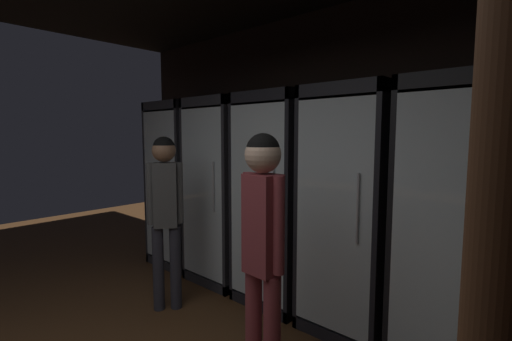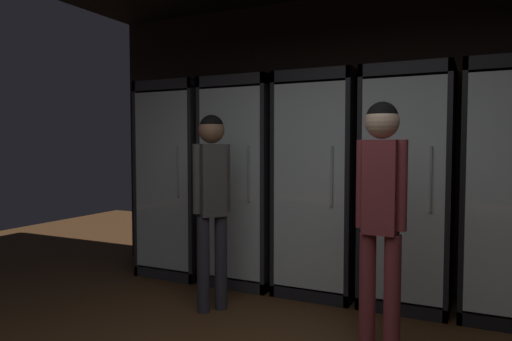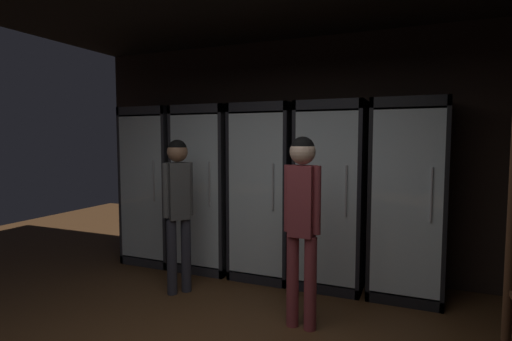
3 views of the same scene
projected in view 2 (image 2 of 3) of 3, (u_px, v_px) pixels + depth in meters
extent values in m
cube|color=black|center=(383.00, 141.00, 4.37)|extent=(6.00, 0.06, 2.80)
cube|color=#2B2B30|center=(197.00, 177.00, 5.20)|extent=(0.71, 0.04, 2.00)
cube|color=#2B2B30|center=(155.00, 178.00, 5.06)|extent=(0.04, 0.67, 2.00)
cube|color=#2B2B30|center=(208.00, 180.00, 4.77)|extent=(0.04, 0.67, 2.00)
cube|color=#2B2B30|center=(180.00, 88.00, 4.86)|extent=(0.71, 0.67, 0.10)
cube|color=#2B2B30|center=(181.00, 267.00, 4.97)|extent=(0.71, 0.67, 0.10)
cube|color=white|center=(196.00, 177.00, 5.17)|extent=(0.63, 0.02, 1.76)
cube|color=silver|center=(162.00, 181.00, 4.62)|extent=(0.63, 0.02, 1.76)
cylinder|color=#B2B2B7|center=(178.00, 171.00, 4.50)|extent=(0.02, 0.02, 0.50)
cube|color=silver|center=(181.00, 261.00, 4.96)|extent=(0.61, 0.59, 0.02)
cylinder|color=black|center=(171.00, 247.00, 5.05)|extent=(0.07, 0.07, 0.24)
cylinder|color=black|center=(171.00, 232.00, 5.04)|extent=(0.03, 0.03, 0.10)
cylinder|color=#2D2D33|center=(171.00, 249.00, 5.05)|extent=(0.07, 0.07, 0.08)
cylinder|color=#9EAD99|center=(192.00, 253.00, 4.87)|extent=(0.06, 0.06, 0.19)
cylinder|color=#9EAD99|center=(192.00, 241.00, 4.86)|extent=(0.02, 0.02, 0.07)
cylinder|color=white|center=(192.00, 253.00, 4.87)|extent=(0.07, 0.07, 0.07)
cube|color=silver|center=(181.00, 207.00, 4.93)|extent=(0.61, 0.59, 0.02)
cylinder|color=gray|center=(169.00, 194.00, 4.99)|extent=(0.07, 0.07, 0.23)
cylinder|color=gray|center=(168.00, 180.00, 4.98)|extent=(0.03, 0.03, 0.08)
cylinder|color=#2D2D33|center=(169.00, 195.00, 4.99)|extent=(0.07, 0.07, 0.08)
cylinder|color=black|center=(196.00, 197.00, 4.90)|extent=(0.08, 0.08, 0.19)
cylinder|color=black|center=(196.00, 186.00, 4.89)|extent=(0.03, 0.03, 0.06)
cylinder|color=#2D2D33|center=(196.00, 197.00, 4.90)|extent=(0.08, 0.08, 0.06)
cube|color=silver|center=(180.00, 152.00, 4.90)|extent=(0.61, 0.59, 0.02)
cylinder|color=gray|center=(162.00, 141.00, 5.00)|extent=(0.07, 0.07, 0.22)
cylinder|color=gray|center=(162.00, 127.00, 4.99)|extent=(0.02, 0.02, 0.07)
cylinder|color=white|center=(162.00, 141.00, 5.00)|extent=(0.08, 0.08, 0.08)
cylinder|color=#9EAD99|center=(177.00, 140.00, 4.95)|extent=(0.07, 0.07, 0.23)
cylinder|color=#9EAD99|center=(177.00, 125.00, 4.94)|extent=(0.03, 0.03, 0.09)
cylinder|color=tan|center=(177.00, 140.00, 4.95)|extent=(0.07, 0.07, 0.07)
cylinder|color=#194723|center=(185.00, 140.00, 4.83)|extent=(0.07, 0.07, 0.23)
cylinder|color=#194723|center=(185.00, 125.00, 4.82)|extent=(0.03, 0.03, 0.07)
cylinder|color=tan|center=(185.00, 140.00, 4.83)|extent=(0.08, 0.08, 0.07)
cylinder|color=#194723|center=(199.00, 141.00, 4.79)|extent=(0.06, 0.06, 0.20)
cylinder|color=#194723|center=(199.00, 127.00, 4.79)|extent=(0.02, 0.02, 0.09)
cylinder|color=#2D2D33|center=(199.00, 142.00, 4.79)|extent=(0.07, 0.07, 0.06)
cube|color=#2B2B30|center=(259.00, 179.00, 4.87)|extent=(0.71, 0.04, 2.00)
cube|color=#2B2B30|center=(216.00, 180.00, 4.73)|extent=(0.04, 0.67, 2.00)
cube|color=#2B2B30|center=(277.00, 182.00, 4.44)|extent=(0.04, 0.67, 2.00)
cube|color=#2B2B30|center=(245.00, 84.00, 4.53)|extent=(0.71, 0.67, 0.10)
cube|color=#2B2B30|center=(245.00, 276.00, 4.63)|extent=(0.71, 0.67, 0.10)
cube|color=white|center=(258.00, 179.00, 4.84)|extent=(0.63, 0.02, 1.76)
cube|color=silver|center=(229.00, 184.00, 4.29)|extent=(0.63, 0.02, 1.76)
cylinder|color=#B2B2B7|center=(249.00, 174.00, 4.17)|extent=(0.02, 0.02, 0.50)
cube|color=silver|center=(245.00, 269.00, 4.63)|extent=(0.61, 0.59, 0.02)
cylinder|color=gray|center=(233.00, 256.00, 4.68)|extent=(0.08, 0.08, 0.22)
cylinder|color=gray|center=(233.00, 241.00, 4.68)|extent=(0.03, 0.03, 0.08)
cylinder|color=#2D2D33|center=(233.00, 255.00, 4.68)|extent=(0.08, 0.08, 0.09)
cylinder|color=gray|center=(259.00, 261.00, 4.56)|extent=(0.07, 0.07, 0.19)
cylinder|color=gray|center=(259.00, 248.00, 4.55)|extent=(0.03, 0.03, 0.07)
cylinder|color=#B2332D|center=(259.00, 263.00, 4.56)|extent=(0.08, 0.08, 0.06)
cube|color=silver|center=(245.00, 211.00, 4.60)|extent=(0.61, 0.59, 0.02)
cylinder|color=#194723|center=(229.00, 199.00, 4.70)|extent=(0.06, 0.06, 0.20)
cylinder|color=#194723|center=(229.00, 184.00, 4.69)|extent=(0.02, 0.02, 0.10)
cylinder|color=white|center=(229.00, 199.00, 4.70)|extent=(0.06, 0.06, 0.06)
cylinder|color=#194723|center=(246.00, 201.00, 4.58)|extent=(0.06, 0.06, 0.18)
cylinder|color=#194723|center=(246.00, 187.00, 4.57)|extent=(0.02, 0.02, 0.09)
cylinder|color=tan|center=(246.00, 201.00, 4.58)|extent=(0.07, 0.07, 0.07)
cylinder|color=brown|center=(263.00, 200.00, 4.49)|extent=(0.06, 0.06, 0.22)
cylinder|color=brown|center=(263.00, 184.00, 4.48)|extent=(0.02, 0.02, 0.10)
cylinder|color=tan|center=(263.00, 202.00, 4.49)|extent=(0.07, 0.07, 0.08)
cube|color=silver|center=(245.00, 152.00, 4.57)|extent=(0.61, 0.59, 0.02)
cylinder|color=#9EAD99|center=(224.00, 142.00, 4.65)|extent=(0.07, 0.07, 0.19)
cylinder|color=#9EAD99|center=(224.00, 128.00, 4.65)|extent=(0.03, 0.03, 0.09)
cylinder|color=beige|center=(224.00, 144.00, 4.65)|extent=(0.07, 0.07, 0.07)
cylinder|color=#194723|center=(238.00, 141.00, 4.58)|extent=(0.07, 0.07, 0.19)
cylinder|color=#194723|center=(238.00, 129.00, 4.57)|extent=(0.03, 0.03, 0.06)
cylinder|color=#2D2D33|center=(238.00, 141.00, 4.58)|extent=(0.07, 0.07, 0.06)
cylinder|color=gray|center=(250.00, 139.00, 4.49)|extent=(0.08, 0.08, 0.24)
cylinder|color=gray|center=(250.00, 123.00, 4.48)|extent=(0.03, 0.03, 0.09)
cylinder|color=tan|center=(250.00, 141.00, 4.49)|extent=(0.08, 0.08, 0.09)
cylinder|color=#194723|center=(269.00, 141.00, 4.50)|extent=(0.07, 0.07, 0.20)
cylinder|color=#194723|center=(269.00, 126.00, 4.49)|extent=(0.02, 0.02, 0.10)
cylinder|color=white|center=(269.00, 142.00, 4.50)|extent=(0.08, 0.08, 0.06)
cube|color=black|center=(330.00, 181.00, 4.53)|extent=(0.71, 0.04, 2.00)
cube|color=black|center=(286.00, 183.00, 4.39)|extent=(0.04, 0.67, 2.00)
cube|color=black|center=(356.00, 185.00, 4.10)|extent=(0.04, 0.67, 2.00)
cube|color=black|center=(321.00, 79.00, 4.20)|extent=(0.71, 0.67, 0.10)
cube|color=black|center=(319.00, 286.00, 4.30)|extent=(0.71, 0.67, 0.10)
cube|color=white|center=(329.00, 182.00, 4.51)|extent=(0.63, 0.02, 1.76)
cube|color=silver|center=(308.00, 187.00, 3.95)|extent=(0.63, 0.02, 1.76)
cylinder|color=#B2B2B7|center=(332.00, 176.00, 3.83)|extent=(0.02, 0.02, 0.50)
cube|color=silver|center=(319.00, 279.00, 4.30)|extent=(0.61, 0.59, 0.02)
cylinder|color=black|center=(305.00, 263.00, 4.39)|extent=(0.07, 0.07, 0.22)
cylinder|color=black|center=(305.00, 247.00, 4.38)|extent=(0.02, 0.02, 0.08)
cylinder|color=white|center=(305.00, 266.00, 4.39)|extent=(0.07, 0.07, 0.07)
cylinder|color=brown|center=(334.00, 268.00, 4.19)|extent=(0.07, 0.07, 0.24)
cylinder|color=brown|center=(334.00, 251.00, 4.18)|extent=(0.03, 0.03, 0.08)
cylinder|color=#B2332D|center=(334.00, 270.00, 4.19)|extent=(0.07, 0.07, 0.07)
cube|color=silver|center=(320.00, 232.00, 4.27)|extent=(0.61, 0.59, 0.02)
cylinder|color=gray|center=(295.00, 219.00, 4.36)|extent=(0.07, 0.07, 0.19)
cylinder|color=gray|center=(295.00, 206.00, 4.35)|extent=(0.03, 0.03, 0.06)
cylinder|color=tan|center=(295.00, 221.00, 4.36)|extent=(0.08, 0.08, 0.05)
cylinder|color=#9EAD99|center=(312.00, 218.00, 4.31)|extent=(0.07, 0.07, 0.22)
cylinder|color=#9EAD99|center=(312.00, 202.00, 4.30)|extent=(0.03, 0.03, 0.08)
cylinder|color=#2D2D33|center=(312.00, 221.00, 4.31)|extent=(0.07, 0.07, 0.08)
cylinder|color=brown|center=(327.00, 221.00, 4.22)|extent=(0.07, 0.07, 0.19)
cylinder|color=brown|center=(327.00, 207.00, 4.21)|extent=(0.02, 0.02, 0.07)
cylinder|color=tan|center=(327.00, 224.00, 4.22)|extent=(0.07, 0.07, 0.06)
cylinder|color=#194723|center=(345.00, 222.00, 4.21)|extent=(0.07, 0.07, 0.19)
cylinder|color=#194723|center=(345.00, 207.00, 4.20)|extent=(0.03, 0.03, 0.09)
cylinder|color=tan|center=(345.00, 224.00, 4.21)|extent=(0.07, 0.07, 0.06)
cube|color=silver|center=(320.00, 184.00, 4.25)|extent=(0.61, 0.59, 0.02)
cylinder|color=#336B38|center=(300.00, 170.00, 4.36)|extent=(0.06, 0.06, 0.24)
cylinder|color=#336B38|center=(301.00, 154.00, 4.35)|extent=(0.02, 0.02, 0.07)
cylinder|color=#B2332D|center=(300.00, 171.00, 4.36)|extent=(0.07, 0.07, 0.06)
cylinder|color=#9EAD99|center=(322.00, 173.00, 4.27)|extent=(0.07, 0.07, 0.19)
cylinder|color=#9EAD99|center=(322.00, 159.00, 4.26)|extent=(0.02, 0.02, 0.08)
cylinder|color=tan|center=(322.00, 173.00, 4.27)|extent=(0.07, 0.07, 0.07)
cylinder|color=#194723|center=(341.00, 172.00, 4.13)|extent=(0.07, 0.07, 0.22)
cylinder|color=#194723|center=(342.00, 157.00, 4.12)|extent=(0.03, 0.03, 0.06)
cylinder|color=beige|center=(341.00, 175.00, 4.13)|extent=(0.07, 0.07, 0.08)
cube|color=silver|center=(320.00, 137.00, 4.23)|extent=(0.61, 0.59, 0.02)
cylinder|color=#9EAD99|center=(297.00, 125.00, 4.30)|extent=(0.06, 0.06, 0.20)
cylinder|color=#9EAD99|center=(297.00, 109.00, 4.29)|extent=(0.02, 0.02, 0.10)
cylinder|color=beige|center=(297.00, 125.00, 4.30)|extent=(0.06, 0.06, 0.07)
cylinder|color=#336B38|center=(314.00, 126.00, 4.27)|extent=(0.06, 0.06, 0.18)
cylinder|color=#336B38|center=(314.00, 112.00, 4.26)|extent=(0.02, 0.02, 0.08)
cylinder|color=white|center=(314.00, 128.00, 4.27)|extent=(0.07, 0.07, 0.07)
cylinder|color=black|center=(329.00, 124.00, 4.18)|extent=(0.07, 0.07, 0.21)
cylinder|color=black|center=(330.00, 108.00, 4.18)|extent=(0.02, 0.02, 0.07)
cylinder|color=#B2332D|center=(329.00, 123.00, 4.18)|extent=(0.07, 0.07, 0.08)
cylinder|color=brown|center=(346.00, 124.00, 4.13)|extent=(0.08, 0.08, 0.20)
cylinder|color=brown|center=(346.00, 108.00, 4.13)|extent=(0.02, 0.02, 0.08)
cylinder|color=#2D2D33|center=(346.00, 126.00, 4.13)|extent=(0.08, 0.08, 0.08)
cube|color=black|center=(412.00, 184.00, 4.20)|extent=(0.71, 0.04, 2.00)
cube|color=black|center=(368.00, 186.00, 4.06)|extent=(0.04, 0.67, 2.00)
cube|color=black|center=(450.00, 189.00, 3.77)|extent=(0.04, 0.67, 2.00)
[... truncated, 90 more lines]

